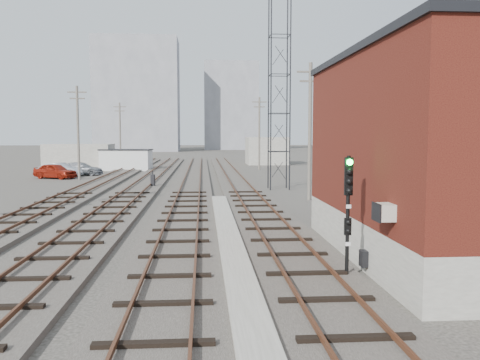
{
  "coord_description": "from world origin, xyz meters",
  "views": [
    {
      "loc": [
        -0.52,
        -5.03,
        4.28
      ],
      "look_at": [
        1.2,
        18.53,
        2.2
      ],
      "focal_mm": 38.0,
      "sensor_mm": 36.0,
      "label": 1
    }
  ],
  "objects": [
    {
      "name": "platform_curb",
      "position": [
        0.5,
        14.0,
        0.13
      ],
      "size": [
        0.9,
        28.0,
        0.26
      ],
      "primitive_type": "cube",
      "color": "gray",
      "rests_on": "ground"
    },
    {
      "name": "car_red",
      "position": [
        -15.16,
        46.33,
        0.76
      ],
      "size": [
        4.78,
        3.58,
        1.52
      ],
      "primitive_type": "imported",
      "rotation": [
        0.0,
        0.0,
        1.11
      ],
      "color": "maroon",
      "rests_on": "ground"
    },
    {
      "name": "apartment_left",
      "position": [
        -18.0,
        135.0,
        15.0
      ],
      "size": [
        22.0,
        14.0,
        30.0
      ],
      "primitive_type": "cube",
      "color": "gray",
      "rests_on": "ground"
    },
    {
      "name": "shed_right",
      "position": [
        9.0,
        70.0,
        2.0
      ],
      "size": [
        6.0,
        6.0,
        4.0
      ],
      "primitive_type": "cube",
      "color": "gray",
      "rests_on": "ground"
    },
    {
      "name": "ground",
      "position": [
        0.0,
        60.0,
        0.0
      ],
      "size": [
        320.0,
        320.0,
        0.0
      ],
      "primitive_type": "plane",
      "color": "#282621",
      "rests_on": "ground"
    },
    {
      "name": "car_silver",
      "position": [
        -15.24,
        48.58,
        0.72
      ],
      "size": [
        4.61,
        2.73,
        1.44
      ],
      "primitive_type": "imported",
      "rotation": [
        0.0,
        0.0,
        1.27
      ],
      "color": "#B4B8BD",
      "rests_on": "ground"
    },
    {
      "name": "track_left",
      "position": [
        -9.5,
        39.0,
        0.11
      ],
      "size": [
        3.2,
        90.0,
        0.39
      ],
      "color": "#332D28",
      "rests_on": "ground"
    },
    {
      "name": "site_trailer",
      "position": [
        -9.89,
        57.74,
        1.31
      ],
      "size": [
        6.5,
        3.5,
        2.61
      ],
      "rotation": [
        0.0,
        0.0,
        -0.13
      ],
      "color": "silver",
      "rests_on": "ground"
    },
    {
      "name": "utility_pole_right_a",
      "position": [
        6.5,
        28.0,
        4.8
      ],
      "size": [
        1.8,
        0.24,
        9.0
      ],
      "color": "#595147",
      "rests_on": "ground"
    },
    {
      "name": "track_mid_right",
      "position": [
        -1.5,
        39.0,
        0.11
      ],
      "size": [
        3.2,
        90.0,
        0.39
      ],
      "color": "#332D28",
      "rests_on": "ground"
    },
    {
      "name": "switch_stand",
      "position": [
        -4.6,
        36.46,
        0.62
      ],
      "size": [
        0.36,
        0.36,
        1.31
      ],
      "rotation": [
        0.0,
        0.0,
        -0.22
      ],
      "color": "black",
      "rests_on": "ground"
    },
    {
      "name": "utility_pole_right_b",
      "position": [
        6.5,
        58.0,
        4.8
      ],
      "size": [
        1.8,
        0.24,
        9.0
      ],
      "color": "#595147",
      "rests_on": "ground"
    },
    {
      "name": "apartment_right",
      "position": [
        8.0,
        150.0,
        13.0
      ],
      "size": [
        16.0,
        12.0,
        26.0
      ],
      "primitive_type": "cube",
      "color": "gray",
      "rests_on": "ground"
    },
    {
      "name": "shed_left",
      "position": [
        -16.0,
        60.0,
        1.6
      ],
      "size": [
        8.0,
        5.0,
        3.2
      ],
      "primitive_type": "cube",
      "color": "gray",
      "rests_on": "ground"
    },
    {
      "name": "utility_pole_left_c",
      "position": [
        -12.5,
        70.0,
        4.8
      ],
      "size": [
        1.8,
        0.24,
        9.0
      ],
      "color": "#595147",
      "rests_on": "ground"
    },
    {
      "name": "car_grey",
      "position": [
        -13.64,
        50.61,
        0.69
      ],
      "size": [
        5.04,
        2.75,
        1.39
      ],
      "primitive_type": "imported",
      "rotation": [
        0.0,
        0.0,
        1.39
      ],
      "color": "gray",
      "rests_on": "ground"
    },
    {
      "name": "lattice_tower",
      "position": [
        5.5,
        35.0,
        7.5
      ],
      "size": [
        1.6,
        1.6,
        15.0
      ],
      "color": "black",
      "rests_on": "ground"
    },
    {
      "name": "signal_mast",
      "position": [
        3.7,
        9.38,
        2.12
      ],
      "size": [
        0.4,
        0.4,
        3.7
      ],
      "color": "gray",
      "rests_on": "ground"
    },
    {
      "name": "track_mid_left",
      "position": [
        -5.5,
        39.0,
        0.11
      ],
      "size": [
        3.2,
        90.0,
        0.39
      ],
      "color": "#332D28",
      "rests_on": "ground"
    },
    {
      "name": "brick_building",
      "position": [
        7.5,
        12.0,
        3.63
      ],
      "size": [
        6.54,
        12.2,
        7.22
      ],
      "color": "gray",
      "rests_on": "ground"
    },
    {
      "name": "track_right",
      "position": [
        2.5,
        39.0,
        0.11
      ],
      "size": [
        3.2,
        90.0,
        0.39
      ],
      "color": "#332D28",
      "rests_on": "ground"
    },
    {
      "name": "utility_pole_left_b",
      "position": [
        -12.5,
        45.0,
        4.8
      ],
      "size": [
        1.8,
        0.24,
        9.0
      ],
      "color": "#595147",
      "rests_on": "ground"
    }
  ]
}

